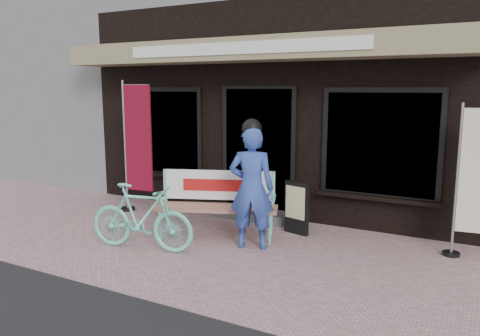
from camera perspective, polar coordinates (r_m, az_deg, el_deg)
The scene contains 9 objects.
ground at distance 6.46m, azimuth -5.71°, elevation -9.92°, with size 70.00×70.00×0.00m, color #BC9094.
storefront at distance 10.59m, azimuth 9.65°, elevation 14.08°, with size 7.00×6.77×6.00m.
neighbor_left_near at distance 15.94m, azimuth -20.75°, elevation 12.86°, with size 10.00×7.00×6.40m, color slate.
bench at distance 6.89m, azimuth -2.78°, elevation -3.71°, with size 1.81×1.06×0.96m.
person at distance 6.30m, azimuth 1.42°, elevation -2.14°, with size 0.70×0.58×1.77m.
bicycle at distance 6.45m, azimuth -11.94°, elevation -5.89°, with size 0.43×1.51×0.91m, color #6CD4BE.
nobori_red at distance 8.31m, azimuth -12.54°, elevation 2.73°, with size 0.68×0.28×2.30m.
nobori_cream at distance 6.58m, azimuth 26.68°, elevation -1.29°, with size 0.59×0.24×1.99m.
menu_stand at distance 7.05m, azimuth 6.90°, elevation -4.78°, with size 0.40×0.18×0.80m.
Camera 1 is at (3.43, -5.02, 2.17)m, focal length 35.00 mm.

